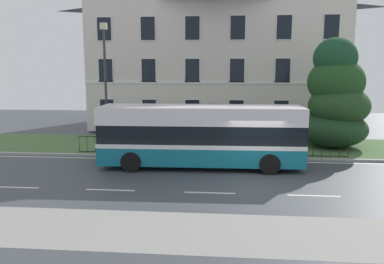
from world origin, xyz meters
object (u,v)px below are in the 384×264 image
at_px(evergreen_tree, 336,100).
at_px(single_decker_bus, 201,135).
at_px(street_lamp_post, 105,80).
at_px(georgian_townhouse, 217,58).

relative_size(evergreen_tree, single_decker_bus, 0.66).
bearing_deg(single_decker_bus, evergreen_tree, 32.55).
bearing_deg(street_lamp_post, single_decker_bus, -26.01).
xyz_separation_m(georgian_townhouse, street_lamp_post, (-5.96, -12.15, -1.54)).
bearing_deg(georgian_townhouse, street_lamp_post, -116.12).
xyz_separation_m(georgian_townhouse, single_decker_bus, (-0.35, -14.89, -4.18)).
distance_m(evergreen_tree, single_decker_bus, 9.49).
bearing_deg(georgian_townhouse, single_decker_bus, -91.34).
height_order(single_decker_bus, street_lamp_post, street_lamp_post).
height_order(georgian_townhouse, evergreen_tree, georgian_townhouse).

